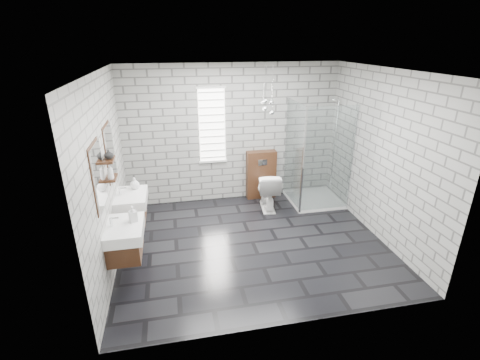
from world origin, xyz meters
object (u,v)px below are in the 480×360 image
object	(u,v)px
shower_enclosure	(313,180)
cistern_panel	(261,175)
vanity_right	(129,200)
vanity_left	(122,232)
toilet	(268,190)

from	to	relation	value
shower_enclosure	cistern_panel	bearing A→B (deg)	150.85
cistern_panel	shower_enclosure	xyz separation A→B (m)	(0.93, -0.52, 0.00)
vanity_right	cistern_panel	world-z (taller)	vanity_right
vanity_right	shower_enclosure	distance (m)	3.50
vanity_left	shower_enclosure	distance (m)	3.84
cistern_panel	shower_enclosure	size ratio (longest dim) A/B	0.49
cistern_panel	vanity_right	bearing A→B (deg)	-152.68
cistern_panel	toilet	xyz separation A→B (m)	(0.00, -0.52, -0.13)
cistern_panel	toilet	world-z (taller)	cistern_panel
cistern_panel	shower_enclosure	distance (m)	1.06
vanity_left	vanity_right	world-z (taller)	same
vanity_right	shower_enclosure	bearing A→B (deg)	12.64
vanity_right	cistern_panel	xyz separation A→B (m)	(2.48, 1.28, -0.26)
vanity_right	shower_enclosure	xyz separation A→B (m)	(3.41, 0.76, -0.25)
vanity_right	toilet	size ratio (longest dim) A/B	2.10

